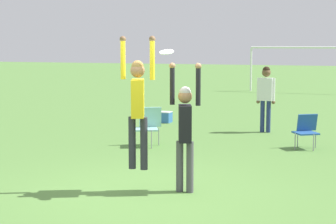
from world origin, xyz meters
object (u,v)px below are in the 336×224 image
(camping_chair_2, at_px, (148,124))
(person_spectator_near, at_px, (266,93))
(person_jumping, at_px, (138,99))
(cooler_box, at_px, (163,117))
(camping_chair_0, at_px, (306,129))
(person_defending, at_px, (185,124))
(frisbee, at_px, (167,52))

(camping_chair_2, xyz_separation_m, person_spectator_near, (2.23, 3.10, 0.58))
(person_jumping, height_order, person_spectator_near, person_jumping)
(camping_chair_2, height_order, cooler_box, camping_chair_2)
(camping_chair_0, distance_m, person_spectator_near, 2.58)
(person_jumping, relative_size, camping_chair_2, 2.34)
(person_defending, relative_size, person_spectator_near, 1.16)
(person_jumping, height_order, person_defending, person_jumping)
(camping_chair_0, bearing_deg, frisbee, 38.62)
(person_defending, distance_m, frisbee, 1.24)
(camping_chair_0, bearing_deg, person_spectator_near, -91.03)
(person_jumping, relative_size, cooler_box, 4.45)
(frisbee, bearing_deg, person_spectator_near, 88.56)
(camping_chair_0, distance_m, cooler_box, 5.60)
(person_spectator_near, bearing_deg, camping_chair_2, -122.95)
(camping_chair_0, xyz_separation_m, cooler_box, (-4.76, 2.94, -0.29))
(cooler_box, bearing_deg, person_jumping, -71.46)
(person_jumping, xyz_separation_m, frisbee, (0.52, -0.05, 0.76))
(frisbee, height_order, cooler_box, frisbee)
(person_defending, distance_m, camping_chair_2, 4.42)
(person_jumping, distance_m, person_defending, 0.87)
(person_defending, distance_m, camping_chair_0, 5.00)
(frisbee, relative_size, person_spectator_near, 0.12)
(camping_chair_0, distance_m, camping_chair_2, 3.75)
(person_spectator_near, xyz_separation_m, cooler_box, (-3.38, 0.85, -0.94))
(person_spectator_near, relative_size, cooler_box, 3.75)
(cooler_box, bearing_deg, person_defending, -66.23)
(camping_chair_0, xyz_separation_m, person_spectator_near, (-1.38, 2.09, 0.65))
(person_spectator_near, bearing_deg, cooler_box, 168.68)
(person_jumping, distance_m, frisbee, 0.92)
(person_jumping, distance_m, person_spectator_near, 7.19)
(person_defending, xyz_separation_m, cooler_box, (-3.39, 7.71, -0.96))
(frisbee, bearing_deg, cooler_box, 111.71)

